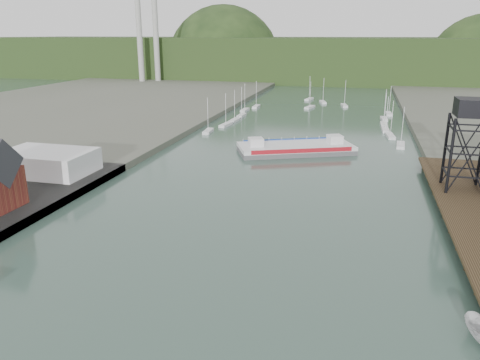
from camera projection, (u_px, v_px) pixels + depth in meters
The scene contains 6 objects.
white_shed at pixel (47, 162), 94.24m from camera, with size 18.00×12.00×4.50m, color silver.
lift_tower at pixel (472, 113), 79.27m from camera, with size 6.50×6.50×16.00m.
marina_sailboats at pixel (312, 116), 166.51m from camera, with size 57.71×92.65×0.90m.
smokestacks at pixel (147, 31), 269.77m from camera, with size 11.20×8.20×60.00m.
distant_hills at pixel (333, 62), 314.95m from camera, with size 500.00×120.00×80.00m.
chain_ferry at pixel (296, 148), 117.24m from camera, with size 30.44×21.77×4.07m.
Camera 1 is at (16.52, -28.37, 28.61)m, focal length 35.00 mm.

